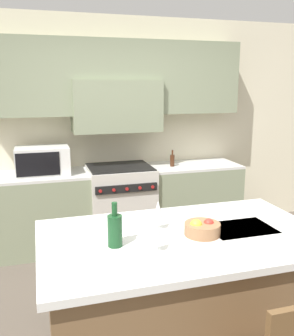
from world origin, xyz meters
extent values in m
plane|color=brown|center=(0.00, 0.00, 0.00)|extent=(10.00, 10.00, 0.00)
cube|color=beige|center=(0.00, 2.14, 1.35)|extent=(10.00, 0.06, 2.70)
cube|color=gray|center=(0.00, 1.94, 1.98)|extent=(3.03, 0.34, 0.85)
cube|color=gray|center=(0.00, 1.91, 1.65)|extent=(1.04, 0.40, 0.60)
cube|color=gray|center=(-0.95, 1.80, 0.44)|extent=(1.13, 0.62, 0.88)
cube|color=silver|center=(-0.95, 1.80, 0.90)|extent=(1.13, 0.62, 0.03)
cube|color=gray|center=(0.95, 1.80, 0.44)|extent=(1.13, 0.62, 0.88)
cube|color=silver|center=(0.95, 1.80, 0.90)|extent=(1.13, 0.62, 0.03)
cube|color=beige|center=(0.00, 1.78, 0.47)|extent=(0.76, 0.66, 0.94)
cube|color=black|center=(0.00, 1.78, 0.94)|extent=(0.73, 0.61, 0.01)
cube|color=black|center=(0.00, 1.44, 0.77)|extent=(0.70, 0.02, 0.09)
cylinder|color=#B21E1E|center=(-0.30, 1.43, 0.77)|extent=(0.04, 0.02, 0.04)
cylinder|color=#B21E1E|center=(-0.15, 1.43, 0.77)|extent=(0.04, 0.02, 0.04)
cylinder|color=#B21E1E|center=(0.00, 1.43, 0.77)|extent=(0.04, 0.02, 0.04)
cylinder|color=#B21E1E|center=(0.15, 1.43, 0.77)|extent=(0.04, 0.02, 0.04)
cylinder|color=#B21E1E|center=(0.30, 1.43, 0.77)|extent=(0.04, 0.02, 0.04)
cube|color=silver|center=(-0.87, 1.80, 1.07)|extent=(0.58, 0.39, 0.31)
cube|color=black|center=(-0.93, 1.60, 1.07)|extent=(0.45, 0.01, 0.25)
cube|color=brown|center=(-0.04, -0.33, 0.45)|extent=(1.75, 1.01, 0.89)
cube|color=white|center=(-0.04, -0.33, 0.92)|extent=(1.86, 1.10, 0.04)
cube|color=#2D2D30|center=(0.38, -0.33, 0.93)|extent=(0.44, 0.32, 0.01)
cylinder|color=#B2B2B7|center=(0.38, -0.14, 0.94)|extent=(0.02, 0.02, 0.00)
cylinder|color=#194723|center=(-0.51, -0.37, 1.04)|extent=(0.09, 0.09, 0.19)
cylinder|color=#194723|center=(-0.51, -0.37, 1.17)|extent=(0.03, 0.03, 0.08)
cylinder|color=white|center=(-0.29, -0.52, 0.94)|extent=(0.06, 0.06, 0.01)
cylinder|color=white|center=(-0.29, -0.52, 0.99)|extent=(0.01, 0.01, 0.08)
cone|color=white|center=(-0.29, -0.52, 1.09)|extent=(0.06, 0.06, 0.12)
cylinder|color=white|center=(-0.17, -0.20, 0.94)|extent=(0.06, 0.06, 0.01)
cylinder|color=white|center=(-0.17, -0.20, 0.99)|extent=(0.01, 0.01, 0.08)
cone|color=white|center=(-0.17, -0.20, 1.09)|extent=(0.06, 0.06, 0.12)
cylinder|color=#996B47|center=(0.07, -0.36, 0.98)|extent=(0.23, 0.23, 0.08)
sphere|color=gold|center=(0.03, -0.36, 1.01)|extent=(0.08, 0.08, 0.08)
sphere|color=red|center=(0.12, -0.36, 1.01)|extent=(0.07, 0.07, 0.07)
cylinder|color=#422314|center=(0.66, 1.77, 0.98)|extent=(0.05, 0.05, 0.14)
cylinder|color=#422314|center=(0.66, 1.77, 1.08)|extent=(0.02, 0.02, 0.06)
camera|label=1|loc=(-0.92, -2.45, 1.90)|focal=40.00mm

